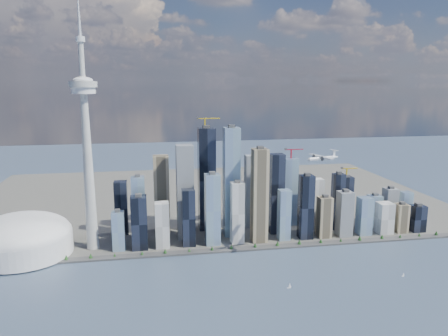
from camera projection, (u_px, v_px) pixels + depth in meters
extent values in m
plane|color=#2E3C51|center=(263.00, 308.00, 705.93)|extent=(4000.00, 4000.00, 0.00)
cube|color=#383838|center=(233.00, 250.00, 947.02)|extent=(1100.00, 22.00, 4.00)
cube|color=#4C4C47|center=(206.00, 197.00, 1381.78)|extent=(1400.00, 900.00, 3.00)
cylinder|color=#3F2D1E|center=(44.00, 261.00, 880.32)|extent=(1.00, 1.00, 2.40)
cone|color=#1D4619|center=(43.00, 259.00, 879.62)|extent=(7.20, 7.20, 8.00)
cylinder|color=#3F2D1E|center=(88.00, 258.00, 895.01)|extent=(1.00, 1.00, 2.40)
cone|color=#1D4619|center=(88.00, 256.00, 894.30)|extent=(7.20, 7.20, 8.00)
cylinder|color=#3F2D1E|center=(131.00, 255.00, 909.69)|extent=(1.00, 1.00, 2.40)
cone|color=#1D4619|center=(131.00, 253.00, 908.98)|extent=(7.20, 7.20, 8.00)
cylinder|color=#3F2D1E|center=(173.00, 252.00, 924.37)|extent=(1.00, 1.00, 2.40)
cone|color=#1D4619|center=(173.00, 251.00, 923.67)|extent=(7.20, 7.20, 8.00)
cylinder|color=#3F2D1E|center=(213.00, 250.00, 939.05)|extent=(1.00, 1.00, 2.40)
cone|color=#1D4619|center=(213.00, 248.00, 938.35)|extent=(7.20, 7.20, 8.00)
cylinder|color=#3F2D1E|center=(252.00, 247.00, 953.74)|extent=(1.00, 1.00, 2.40)
cone|color=#1D4619|center=(252.00, 245.00, 953.03)|extent=(7.20, 7.20, 8.00)
cylinder|color=#3F2D1E|center=(290.00, 244.00, 968.42)|extent=(1.00, 1.00, 2.40)
cone|color=#1D4619|center=(290.00, 243.00, 967.71)|extent=(7.20, 7.20, 8.00)
cylinder|color=#3F2D1E|center=(327.00, 242.00, 983.10)|extent=(1.00, 1.00, 2.40)
cone|color=#1D4619|center=(327.00, 240.00, 982.40)|extent=(7.20, 7.20, 8.00)
cylinder|color=#3F2D1E|center=(363.00, 240.00, 997.78)|extent=(1.00, 1.00, 2.40)
cone|color=#1D4619|center=(363.00, 238.00, 997.08)|extent=(7.20, 7.20, 8.00)
cylinder|color=#3F2D1E|center=(398.00, 237.00, 1012.47)|extent=(1.00, 1.00, 2.40)
cone|color=#1D4619|center=(398.00, 236.00, 1011.76)|extent=(7.20, 7.20, 8.00)
cylinder|color=#3F2D1E|center=(431.00, 235.00, 1027.15)|extent=(1.00, 1.00, 2.40)
cone|color=#1D4619|center=(431.00, 234.00, 1026.44)|extent=(7.20, 7.20, 8.00)
cube|color=black|center=(139.00, 223.00, 940.13)|extent=(34.00, 34.00, 116.97)
cube|color=#7F9BC0|center=(139.00, 209.00, 985.31)|extent=(30.00, 30.00, 148.88)
cube|color=silver|center=(162.00, 225.00, 950.17)|extent=(30.00, 30.00, 101.02)
cube|color=tan|center=(160.00, 194.00, 1043.26)|extent=(36.00, 36.00, 186.10)
cube|color=slate|center=(185.00, 192.00, 996.33)|extent=(38.00, 38.00, 218.00)
cube|color=black|center=(187.00, 218.00, 956.88)|extent=(28.00, 28.00, 127.61)
cube|color=#7F9BC0|center=(212.00, 210.00, 963.08)|extent=(32.00, 32.00, 159.51)
cube|color=black|center=(205.00, 179.00, 1055.66)|extent=(40.00, 40.00, 249.90)
cube|color=#7F9BC0|center=(232.00, 182.00, 1011.33)|extent=(36.00, 36.00, 255.22)
cube|color=silver|center=(236.00, 213.00, 974.48)|extent=(28.00, 28.00, 138.24)
cube|color=tan|center=(260.00, 196.00, 976.51)|extent=(34.00, 34.00, 212.68)
cube|color=slate|center=(249.00, 191.00, 1081.05)|extent=(30.00, 30.00, 180.78)
cube|color=black|center=(277.00, 194.00, 1036.21)|extent=(32.00, 32.00, 191.41)
cube|color=#7F9BC0|center=(283.00, 215.00, 995.19)|extent=(26.00, 26.00, 116.97)
cube|color=black|center=(304.00, 207.00, 1000.54)|extent=(30.00, 30.00, 148.88)
cube|color=#7F9BC0|center=(290.00, 191.00, 1099.88)|extent=(34.00, 34.00, 170.14)
cube|color=silver|center=(317.00, 205.00, 1059.39)|extent=(28.00, 28.00, 127.61)
cube|color=tan|center=(325.00, 217.00, 1014.22)|extent=(30.00, 30.00, 95.71)
cube|color=slate|center=(345.00, 214.00, 1021.65)|extent=(32.00, 32.00, 106.34)
cube|color=black|center=(336.00, 201.00, 1066.82)|extent=(26.00, 26.00, 138.24)
cube|color=#7F9BC0|center=(364.00, 216.00, 1031.68)|extent=(30.00, 30.00, 90.39)
cube|color=black|center=(345.00, 199.00, 1130.50)|extent=(28.00, 28.00, 116.97)
cube|color=#7F9BC0|center=(373.00, 211.00, 1089.48)|extent=(30.00, 30.00, 79.76)
cube|color=silver|center=(384.00, 218.00, 1041.71)|extent=(34.00, 34.00, 74.44)
cube|color=tan|center=(401.00, 218.00, 1049.85)|extent=(28.00, 28.00, 69.12)
cube|color=slate|center=(390.00, 207.00, 1095.55)|extent=(30.00, 30.00, 95.71)
cube|color=black|center=(418.00, 218.00, 1058.00)|extent=(32.00, 32.00, 63.80)
cube|color=#7F9BC0|center=(406.00, 208.00, 1104.21)|extent=(26.00, 26.00, 85.07)
cube|color=black|center=(122.00, 208.00, 1033.74)|extent=(30.00, 30.00, 127.61)
cube|color=#7F9BC0|center=(120.00, 231.00, 936.48)|extent=(26.00, 26.00, 85.07)
cube|color=gold|center=(205.00, 123.00, 1029.05)|extent=(3.00, 3.00, 22.00)
cube|color=gold|center=(208.00, 118.00, 1028.30)|extent=(55.00, 2.20, 2.20)
cube|color=#383838|center=(198.00, 118.00, 1023.71)|extent=(6.00, 4.00, 4.00)
cube|color=maroon|center=(291.00, 154.00, 1081.08)|extent=(3.00, 3.00, 22.00)
cube|color=maroon|center=(294.00, 149.00, 1080.15)|extent=(48.00, 2.20, 2.20)
cube|color=#383838|center=(286.00, 149.00, 1076.10)|extent=(6.00, 4.00, 4.00)
cube|color=gold|center=(347.00, 173.00, 1116.90)|extent=(3.00, 3.00, 22.00)
cube|color=gold|center=(349.00, 168.00, 1115.89)|extent=(45.00, 2.20, 2.20)
cube|color=#383838|center=(342.00, 168.00, 1112.07)|extent=(6.00, 4.00, 4.00)
cone|color=#A2A19C|center=(88.00, 172.00, 920.69)|extent=(26.00, 26.00, 340.00)
cylinder|color=silver|center=(83.00, 90.00, 887.42)|extent=(48.00, 48.00, 14.00)
cylinder|color=#A2A19C|center=(83.00, 84.00, 885.07)|extent=(56.00, 56.00, 12.00)
ellipsoid|color=silver|center=(83.00, 80.00, 883.51)|extent=(40.00, 40.00, 14.00)
cylinder|color=#A2A19C|center=(82.00, 60.00, 875.68)|extent=(11.00, 11.00, 80.00)
cylinder|color=silver|center=(80.00, 39.00, 867.85)|extent=(18.00, 18.00, 10.00)
cone|color=silver|center=(78.00, 9.00, 856.50)|extent=(7.00, 7.00, 105.00)
cylinder|color=silver|center=(23.00, 244.00, 916.27)|extent=(200.00, 200.00, 44.00)
ellipsoid|color=silver|center=(22.00, 234.00, 911.97)|extent=(200.00, 200.00, 84.00)
cylinder|color=silver|center=(322.00, 158.00, 843.95)|extent=(60.80, 24.29, 7.52)
cone|color=silver|center=(308.00, 160.00, 830.23)|extent=(10.00, 9.52, 7.52)
cone|color=silver|center=(335.00, 157.00, 858.18)|extent=(13.39, 10.51, 7.52)
cube|color=silver|center=(321.00, 156.00, 842.16)|extent=(27.41, 65.84, 1.18)
cylinder|color=silver|center=(325.00, 158.00, 831.14)|extent=(13.60, 7.67, 4.23)
cylinder|color=silver|center=(317.00, 156.00, 853.91)|extent=(13.60, 7.67, 4.23)
cylinder|color=#3F3F3F|center=(322.00, 159.00, 828.09)|extent=(2.96, 9.13, 9.41)
cylinder|color=#3F3F3F|center=(314.00, 157.00, 850.86)|extent=(2.96, 9.13, 9.41)
cube|color=silver|center=(334.00, 153.00, 855.19)|extent=(6.58, 2.74, 12.93)
cube|color=silver|center=(334.00, 150.00, 853.90)|extent=(10.87, 21.76, 0.82)
cube|color=silver|center=(289.00, 288.00, 775.03)|extent=(6.89, 2.16, 0.92)
cylinder|color=#999999|center=(289.00, 285.00, 774.00)|extent=(0.27, 0.27, 10.29)
cube|color=silver|center=(403.00, 276.00, 821.91)|extent=(5.57, 2.65, 0.71)
cylinder|color=#999999|center=(403.00, 274.00, 821.11)|extent=(0.21, 0.21, 8.03)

